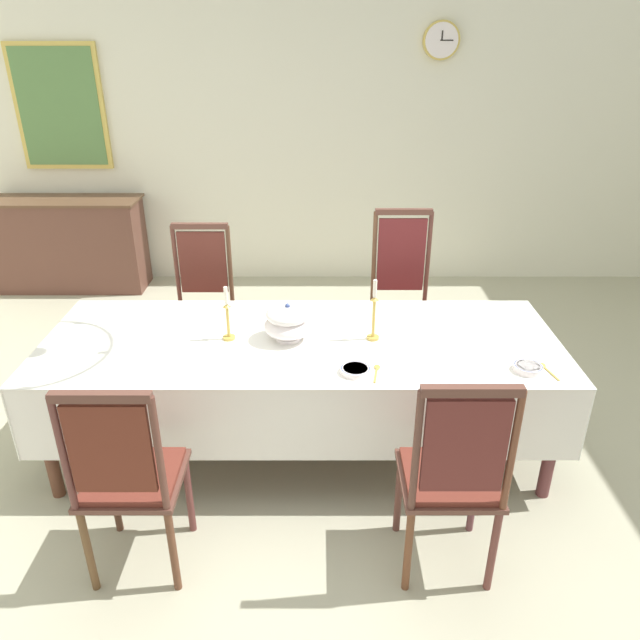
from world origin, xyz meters
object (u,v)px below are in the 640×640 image
Objects in this scene: chair_north_a at (204,301)px; mounted_clock at (443,40)px; chair_south_a at (129,475)px; candlestick_west at (229,319)px; framed_painting at (62,107)px; bowl_near_left at (530,368)px; spoon_secondary at (378,369)px; sideboard at (73,244)px; soup_tureen at (289,322)px; dining_table at (303,350)px; bowl_near_right at (357,370)px; spoon_primary at (546,368)px; chair_south_b at (454,474)px; candlestick_east at (375,316)px; chair_north_b at (402,296)px.

mounted_clock reaches higher than chair_north_a.
chair_south_a is 3.28× the size of mounted_clock.
candlestick_west is at bearing 109.68° from chair_north_a.
chair_south_a is at bearing -67.28° from framed_painting.
chair_north_a reaches higher than bowl_near_left.
spoon_secondary is (-0.78, 0.01, -0.01)m from bowl_near_left.
sideboard reaches higher than bowl_near_left.
framed_painting is (-2.25, 2.85, 0.84)m from soup_tureen.
sideboard is (-2.35, 2.59, -0.23)m from dining_table.
bowl_near_right is at bearing -105.64° from mounted_clock.
spoon_primary is 0.99× the size of spoon_secondary.
spoon_primary is 3.51m from mounted_clock.
chair_north_a is at bearing -135.29° from mounted_clock.
sideboard is (-1.61, 1.66, -0.13)m from chair_north_a.
candlestick_west is at bearing 180.00° from dining_table.
bowl_near_right is at bearing 131.66° from sideboard.
chair_north_a reaches higher than chair_south_b.
bowl_near_right is at bearing -178.76° from bowl_near_left.
spoon_primary and spoon_secondary have the same top height.
dining_table is 1.19m from chair_north_a.
chair_south_a is 3.38× the size of candlestick_west.
dining_table is 1.23m from bowl_near_left.
dining_table is 2.69× the size of chair_south_a.
spoon_primary is at bearing -41.47° from framed_painting.
bowl_near_left is at bearing 49.95° from chair_south_b.
chair_south_b reaches higher than soup_tureen.
spoon_secondary is at bearing -40.93° from dining_table.
chair_south_a is 0.98× the size of chair_south_b.
soup_tureen is 0.34m from candlestick_west.
mounted_clock is (0.01, 3.19, 1.49)m from bowl_near_left.
chair_south_b is at bearing -97.48° from mounted_clock.
dining_table is 1.19m from chair_south_a.
mounted_clock is at bearing 74.36° from bowl_near_right.
dining_table is at bearing 132.19° from sideboard.
dining_table is 8.83× the size of mounted_clock.
candlestick_west is 0.80m from bowl_near_right.
chair_north_a is at bearing 127.65° from chair_south_b.
bowl_near_left is at bearing -16.77° from dining_table.
spoon_secondary is at bearing -91.26° from candlestick_east.
chair_north_a is 2.35m from chair_south_b.
framed_painting reaches higher than sideboard.
framed_painting is at bearing 129.19° from dining_table.
chair_south_a reaches higher than bowl_near_right.
framed_painting is at bearing 128.60° from chair_south_b.
chair_south_b is 0.86m from spoon_primary.
bowl_near_right is at bearing 169.97° from spoon_primary.
chair_north_b reaches higher than spoon_primary.
sideboard is at bearing 142.77° from spoon_secondary.
mounted_clock is (0.49, 1.90, 1.66)m from chair_north_b.
chair_south_a is 0.96× the size of framed_painting.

